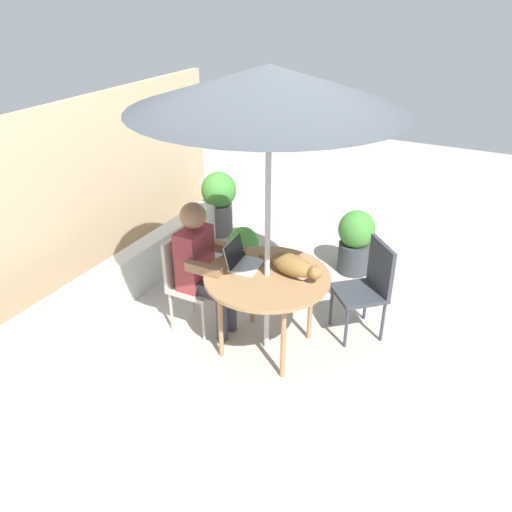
{
  "coord_description": "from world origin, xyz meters",
  "views": [
    {
      "loc": [
        -3.2,
        -1.55,
        2.81
      ],
      "look_at": [
        0.0,
        0.1,
        0.87
      ],
      "focal_mm": 36.09,
      "sensor_mm": 36.0,
      "label": 1
    }
  ],
  "objects_px": {
    "chair_occupied": "(188,275)",
    "chair_empty": "(369,283)",
    "patio_table": "(267,281)",
    "potted_plant_corner": "(243,252)",
    "patio_umbrella": "(269,88)",
    "potted_plant_near_fence": "(219,200)",
    "laptop": "(240,259)",
    "cat": "(294,266)",
    "person_seated": "(202,262)",
    "potted_plant_by_chair": "(356,241)"
  },
  "relations": [
    {
      "from": "chair_occupied",
      "to": "chair_empty",
      "type": "xyz_separation_m",
      "value": [
        0.61,
        -1.46,
        0.0
      ]
    },
    {
      "from": "patio_table",
      "to": "chair_empty",
      "type": "relative_size",
      "value": 1.18
    },
    {
      "from": "patio_table",
      "to": "potted_plant_corner",
      "type": "xyz_separation_m",
      "value": [
        0.92,
        0.72,
        -0.35
      ]
    },
    {
      "from": "patio_umbrella",
      "to": "potted_plant_near_fence",
      "type": "height_order",
      "value": "patio_umbrella"
    },
    {
      "from": "laptop",
      "to": "chair_empty",
      "type": "bearing_deg",
      "value": -59.36
    },
    {
      "from": "cat",
      "to": "potted_plant_corner",
      "type": "distance_m",
      "value": 1.32
    },
    {
      "from": "patio_table",
      "to": "person_seated",
      "type": "height_order",
      "value": "person_seated"
    },
    {
      "from": "person_seated",
      "to": "potted_plant_by_chair",
      "type": "relative_size",
      "value": 1.73
    },
    {
      "from": "patio_umbrella",
      "to": "cat",
      "type": "height_order",
      "value": "patio_umbrella"
    },
    {
      "from": "potted_plant_near_fence",
      "to": "cat",
      "type": "bearing_deg",
      "value": -134.34
    },
    {
      "from": "patio_umbrella",
      "to": "laptop",
      "type": "relative_size",
      "value": 7.22
    },
    {
      "from": "chair_occupied",
      "to": "laptop",
      "type": "bearing_deg",
      "value": -84.92
    },
    {
      "from": "laptop",
      "to": "potted_plant_near_fence",
      "type": "relative_size",
      "value": 0.41
    },
    {
      "from": "patio_table",
      "to": "laptop",
      "type": "bearing_deg",
      "value": 80.43
    },
    {
      "from": "chair_occupied",
      "to": "patio_table",
      "type": "bearing_deg",
      "value": -90.0
    },
    {
      "from": "potted_plant_by_chair",
      "to": "potted_plant_corner",
      "type": "bearing_deg",
      "value": 125.39
    },
    {
      "from": "laptop",
      "to": "cat",
      "type": "bearing_deg",
      "value": -83.46
    },
    {
      "from": "potted_plant_near_fence",
      "to": "patio_umbrella",
      "type": "bearing_deg",
      "value": -139.41
    },
    {
      "from": "potted_plant_by_chair",
      "to": "potted_plant_corner",
      "type": "distance_m",
      "value": 1.2
    },
    {
      "from": "patio_table",
      "to": "chair_occupied",
      "type": "xyz_separation_m",
      "value": [
        0.0,
        0.78,
        -0.15
      ]
    },
    {
      "from": "person_seated",
      "to": "patio_table",
      "type": "bearing_deg",
      "value": -90.0
    },
    {
      "from": "patio_umbrella",
      "to": "potted_plant_corner",
      "type": "bearing_deg",
      "value": 38.09
    },
    {
      "from": "person_seated",
      "to": "potted_plant_near_fence",
      "type": "height_order",
      "value": "person_seated"
    },
    {
      "from": "patio_umbrella",
      "to": "chair_occupied",
      "type": "height_order",
      "value": "patio_umbrella"
    },
    {
      "from": "patio_table",
      "to": "patio_umbrella",
      "type": "height_order",
      "value": "patio_umbrella"
    },
    {
      "from": "chair_occupied",
      "to": "potted_plant_corner",
      "type": "relative_size",
      "value": 1.47
    },
    {
      "from": "laptop",
      "to": "cat",
      "type": "xyz_separation_m",
      "value": [
        0.05,
        -0.46,
        0.02
      ]
    },
    {
      "from": "patio_umbrella",
      "to": "person_seated",
      "type": "relative_size",
      "value": 1.92
    },
    {
      "from": "patio_table",
      "to": "patio_umbrella",
      "type": "bearing_deg",
      "value": 0.0
    },
    {
      "from": "patio_umbrella",
      "to": "potted_plant_by_chair",
      "type": "relative_size",
      "value": 3.32
    },
    {
      "from": "patio_umbrella",
      "to": "potted_plant_corner",
      "type": "distance_m",
      "value": 2.2
    },
    {
      "from": "person_seated",
      "to": "cat",
      "type": "bearing_deg",
      "value": -83.13
    },
    {
      "from": "patio_umbrella",
      "to": "cat",
      "type": "xyz_separation_m",
      "value": [
        0.1,
        -0.19,
        -1.37
      ]
    },
    {
      "from": "patio_umbrella",
      "to": "chair_empty",
      "type": "distance_m",
      "value": 1.9
    },
    {
      "from": "cat",
      "to": "patio_umbrella",
      "type": "bearing_deg",
      "value": 116.99
    },
    {
      "from": "cat",
      "to": "potted_plant_near_fence",
      "type": "height_order",
      "value": "cat"
    },
    {
      "from": "chair_occupied",
      "to": "potted_plant_by_chair",
      "type": "bearing_deg",
      "value": -32.61
    },
    {
      "from": "patio_umbrella",
      "to": "chair_empty",
      "type": "xyz_separation_m",
      "value": [
        0.61,
        -0.68,
        -1.67
      ]
    },
    {
      "from": "chair_empty",
      "to": "laptop",
      "type": "height_order",
      "value": "laptop"
    },
    {
      "from": "chair_empty",
      "to": "potted_plant_by_chair",
      "type": "bearing_deg",
      "value": 22.81
    },
    {
      "from": "chair_occupied",
      "to": "potted_plant_near_fence",
      "type": "distance_m",
      "value": 1.91
    },
    {
      "from": "potted_plant_near_fence",
      "to": "potted_plant_corner",
      "type": "distance_m",
      "value": 1.16
    },
    {
      "from": "potted_plant_near_fence",
      "to": "potted_plant_by_chair",
      "type": "relative_size",
      "value": 1.14
    },
    {
      "from": "chair_occupied",
      "to": "person_seated",
      "type": "bearing_deg",
      "value": -90.0
    },
    {
      "from": "chair_empty",
      "to": "person_seated",
      "type": "relative_size",
      "value": 0.72
    },
    {
      "from": "patio_table",
      "to": "potted_plant_near_fence",
      "type": "distance_m",
      "value": 2.33
    },
    {
      "from": "chair_occupied",
      "to": "potted_plant_corner",
      "type": "xyz_separation_m",
      "value": [
        0.92,
        -0.06,
        -0.19
      ]
    },
    {
      "from": "chair_empty",
      "to": "person_seated",
      "type": "height_order",
      "value": "person_seated"
    },
    {
      "from": "potted_plant_corner",
      "to": "patio_umbrella",
      "type": "bearing_deg",
      "value": -141.91
    },
    {
      "from": "cat",
      "to": "potted_plant_by_chair",
      "type": "relative_size",
      "value": 0.9
    }
  ]
}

